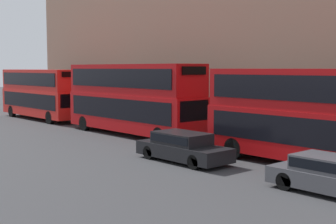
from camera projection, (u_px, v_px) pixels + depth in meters
name	position (u px, v px, depth m)	size (l,w,h in m)	color
bus_leading	(322.00, 114.00, 19.78)	(2.59, 10.91, 4.26)	#B20C0F
bus_second_in_queue	(133.00, 96.00, 29.69)	(2.59, 11.21, 4.52)	#B20C0F
bus_third_in_queue	(42.00, 92.00, 39.10)	(2.59, 10.30, 4.16)	red
car_dark_sedan	(332.00, 174.00, 15.87)	(1.75, 4.36, 1.29)	#47474C
car_hatchback	(183.00, 146.00, 21.42)	(1.82, 4.75, 1.34)	black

